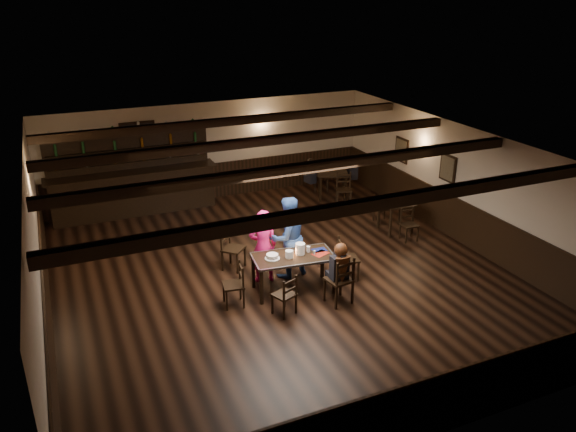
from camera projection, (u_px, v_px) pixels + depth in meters
name	position (u px, v px, depth m)	size (l,w,h in m)	color
ground	(281.00, 274.00, 11.69)	(10.00, 10.00, 0.00)	black
room_shell	(280.00, 195.00, 11.06)	(9.02, 10.02, 2.71)	beige
dining_table	(293.00, 260.00, 10.82)	(1.65, 0.97, 0.75)	black
chair_near_left	(287.00, 293.00, 10.07)	(0.47, 0.46, 0.79)	black
chair_near_right	(342.00, 278.00, 10.38)	(0.51, 0.49, 0.96)	black
chair_end_left	(237.00, 281.00, 10.40)	(0.43, 0.44, 0.84)	black
chair_end_right	(345.00, 256.00, 11.33)	(0.47, 0.49, 0.88)	black
chair_far_pushed	(230.00, 245.00, 11.75)	(0.59, 0.59, 0.92)	black
woman_pink	(263.00, 246.00, 11.16)	(0.56, 0.37, 1.54)	#F92061
man_blue	(288.00, 237.00, 11.34)	(0.83, 0.65, 1.71)	navy
seated_person	(340.00, 264.00, 10.33)	(0.33, 0.49, 0.80)	black
cake	(272.00, 257.00, 10.67)	(0.29, 0.29, 0.09)	white
plate_stack_a	(289.00, 254.00, 10.70)	(0.15, 0.15, 0.15)	white
plate_stack_b	(300.00, 249.00, 10.83)	(0.19, 0.19, 0.22)	white
tea_light	(292.00, 253.00, 10.86)	(0.05, 0.05, 0.06)	#A5A8AD
salt_shaker	(315.00, 253.00, 10.82)	(0.04, 0.04, 0.09)	silver
pepper_shaker	(314.00, 252.00, 10.83)	(0.03, 0.03, 0.09)	#A5A8AD
drink_glass	(308.00, 249.00, 10.94)	(0.07, 0.07, 0.11)	silver
menu_red	(320.00, 253.00, 10.88)	(0.32, 0.22, 0.00)	maroon
menu_blue	(319.00, 250.00, 11.03)	(0.28, 0.20, 0.00)	#0D1445
bar_counter	(133.00, 186.00, 14.60)	(4.32, 0.70, 2.20)	black
back_table_a	(396.00, 206.00, 13.50)	(0.76, 0.76, 0.75)	black
back_table_b	(332.00, 175.00, 15.67)	(1.10, 1.10, 0.75)	black
bg_patron_left	(310.00, 171.00, 15.55)	(0.26, 0.37, 0.70)	black
bg_patron_right	(353.00, 167.00, 15.89)	(0.25, 0.36, 0.69)	black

